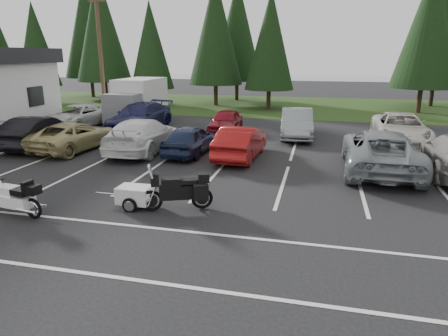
% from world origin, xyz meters
% --- Properties ---
extents(ground, '(120.00, 120.00, 0.00)m').
position_xyz_m(ground, '(0.00, 0.00, 0.00)').
color(ground, black).
rests_on(ground, ground).
extents(grass_strip, '(80.00, 16.00, 0.01)m').
position_xyz_m(grass_strip, '(0.00, 24.00, 0.01)').
color(grass_strip, '#1D3310').
rests_on(grass_strip, ground).
extents(lake_water, '(70.00, 50.00, 0.02)m').
position_xyz_m(lake_water, '(4.00, 55.00, 0.00)').
color(lake_water, slate).
rests_on(lake_water, ground).
extents(utility_pole, '(1.60, 0.26, 9.00)m').
position_xyz_m(utility_pole, '(-10.00, 12.00, 4.70)').
color(utility_pole, '#473321').
rests_on(utility_pole, ground).
extents(box_truck, '(2.40, 5.60, 2.90)m').
position_xyz_m(box_truck, '(-8.00, 12.50, 1.45)').
color(box_truck, silver).
rests_on(box_truck, ground).
extents(stall_markings, '(32.00, 16.00, 0.01)m').
position_xyz_m(stall_markings, '(0.00, 2.00, 0.00)').
color(stall_markings, silver).
rests_on(stall_markings, ground).
extents(conifer_1, '(3.96, 3.96, 9.22)m').
position_xyz_m(conifer_1, '(-22.00, 21.20, 5.39)').
color(conifer_1, '#332316').
rests_on(conifer_1, ground).
extents(conifer_2, '(5.10, 5.10, 11.89)m').
position_xyz_m(conifer_2, '(-16.00, 22.80, 6.95)').
color(conifer_2, '#332316').
rests_on(conifer_2, ground).
extents(conifer_3, '(3.87, 3.87, 9.02)m').
position_xyz_m(conifer_3, '(-10.50, 21.40, 5.27)').
color(conifer_3, '#332316').
rests_on(conifer_3, ground).
extents(conifer_4, '(4.80, 4.80, 11.17)m').
position_xyz_m(conifer_4, '(-5.00, 22.90, 6.53)').
color(conifer_4, '#332316').
rests_on(conifer_4, ground).
extents(conifer_5, '(4.14, 4.14, 9.63)m').
position_xyz_m(conifer_5, '(0.00, 21.60, 5.63)').
color(conifer_5, '#332316').
rests_on(conifer_5, ground).
extents(conifer_6, '(4.93, 4.93, 11.48)m').
position_xyz_m(conifer_6, '(12.00, 22.10, 6.71)').
color(conifer_6, '#332316').
rests_on(conifer_6, ground).
extents(conifer_back_a, '(5.28, 5.28, 12.30)m').
position_xyz_m(conifer_back_a, '(-20.00, 27.00, 7.19)').
color(conifer_back_a, '#332316').
rests_on(conifer_back_a, ground).
extents(conifer_back_b, '(4.97, 4.97, 11.58)m').
position_xyz_m(conifer_back_b, '(-4.00, 27.50, 6.77)').
color(conifer_back_b, '#332316').
rests_on(conifer_back_b, ground).
extents(conifer_back_c, '(5.50, 5.50, 12.81)m').
position_xyz_m(conifer_back_c, '(14.00, 26.80, 7.49)').
color(conifer_back_c, '#332316').
rests_on(conifer_back_c, ground).
extents(car_near_0, '(1.95, 4.04, 1.33)m').
position_xyz_m(car_near_0, '(-11.74, 4.47, 0.66)').
color(car_near_0, silver).
rests_on(car_near_0, ground).
extents(car_near_1, '(2.02, 4.89, 1.57)m').
position_xyz_m(car_near_1, '(-9.36, 4.32, 0.79)').
color(car_near_1, black).
rests_on(car_near_1, ground).
extents(car_near_2, '(2.75, 5.12, 1.37)m').
position_xyz_m(car_near_2, '(-7.30, 4.25, 0.68)').
color(car_near_2, tan).
rests_on(car_near_2, ground).
extents(car_near_3, '(2.37, 5.55, 1.59)m').
position_xyz_m(car_near_3, '(-3.87, 4.69, 0.80)').
color(car_near_3, silver).
rests_on(car_near_3, ground).
extents(car_near_4, '(1.85, 4.15, 1.39)m').
position_xyz_m(car_near_4, '(-1.47, 4.70, 0.69)').
color(car_near_4, '#18213E').
rests_on(car_near_4, ground).
extents(car_near_5, '(1.75, 4.52, 1.47)m').
position_xyz_m(car_near_5, '(0.97, 4.50, 0.73)').
color(car_near_5, maroon).
rests_on(car_near_5, ground).
extents(car_near_6, '(2.91, 6.08, 1.67)m').
position_xyz_m(car_near_6, '(6.78, 3.74, 0.84)').
color(car_near_6, gray).
rests_on(car_near_6, ground).
extents(car_far_0, '(2.71, 5.32, 1.44)m').
position_xyz_m(car_far_0, '(-10.67, 9.69, 0.72)').
color(car_far_0, silver).
rests_on(car_far_0, ground).
extents(car_far_1, '(2.72, 5.81, 1.64)m').
position_xyz_m(car_far_1, '(-6.45, 9.87, 0.82)').
color(car_far_1, '#1B1C45').
rests_on(car_far_1, ground).
extents(car_far_2, '(1.64, 3.99, 1.35)m').
position_xyz_m(car_far_2, '(-1.10, 10.31, 0.68)').
color(car_far_2, maroon).
rests_on(car_far_2, ground).
extents(car_far_3, '(2.03, 4.93, 1.59)m').
position_xyz_m(car_far_3, '(3.11, 9.88, 0.79)').
color(car_far_3, gray).
rests_on(car_far_3, ground).
extents(car_far_4, '(2.69, 5.62, 1.55)m').
position_xyz_m(car_far_4, '(8.52, 9.63, 0.77)').
color(car_far_4, beige).
rests_on(car_far_4, ground).
extents(touring_motorcycle, '(2.51, 1.11, 1.34)m').
position_xyz_m(touring_motorcycle, '(-4.23, -3.55, 0.67)').
color(touring_motorcycle, white).
rests_on(touring_motorcycle, ground).
extents(cargo_trailer, '(1.48, 0.84, 0.68)m').
position_xyz_m(cargo_trailer, '(-1.00, -2.20, 0.34)').
color(cargo_trailer, silver).
rests_on(cargo_trailer, ground).
extents(adventure_motorcycle, '(2.54, 1.66, 1.46)m').
position_xyz_m(adventure_motorcycle, '(0.32, -2.10, 0.73)').
color(adventure_motorcycle, black).
rests_on(adventure_motorcycle, ground).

